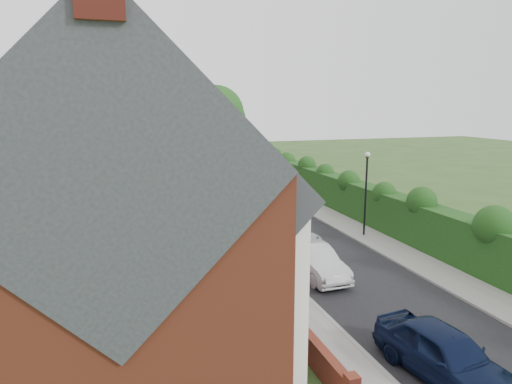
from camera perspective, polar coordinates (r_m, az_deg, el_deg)
ground at (r=23.66m, az=11.18°, el=-8.88°), size 140.00×140.00×0.00m
road at (r=33.11m, az=1.21°, el=-2.83°), size 6.00×58.00×0.02m
pavement_hedge_side at (r=34.61m, az=7.65°, el=-2.23°), size 2.20×58.00×0.12m
pavement_house_side at (r=32.08m, az=-5.32°, el=-3.25°), size 1.70×58.00×0.12m
kerb_hedge_side at (r=34.18m, az=6.05°, el=-2.35°), size 0.18×58.00×0.13m
kerb_house_side at (r=32.26m, az=-3.93°, el=-3.14°), size 0.18×58.00×0.13m
hedge at (r=35.09m, az=10.37°, el=0.45°), size 2.10×58.00×2.85m
terrace_row at (r=29.56m, az=-17.49°, el=3.76°), size 9.05×40.50×11.50m
garden_wall_row at (r=30.84m, az=-6.74°, el=-3.10°), size 0.35×40.35×1.10m
lamppost at (r=27.84m, az=13.61°, el=1.08°), size 0.32×0.32×5.16m
tree_far_left at (r=60.06m, az=-9.93°, el=8.82°), size 7.14×6.80×9.29m
tree_far_right at (r=63.12m, az=-4.69°, el=9.60°), size 7.98×7.60×10.31m
tree_far_back at (r=62.50m, az=-15.82°, el=9.48°), size 8.40×8.00×10.82m
car_navy at (r=15.18m, az=22.55°, el=-18.22°), size 2.49×4.88×1.59m
car_silver_a at (r=21.68m, az=7.36°, el=-8.58°), size 1.77×4.54×1.47m
car_silver_b at (r=25.88m, az=4.02°, el=-5.28°), size 2.88×5.30×1.41m
car_white at (r=31.93m, az=-2.30°, el=-2.06°), size 2.74×5.20×1.44m
car_green at (r=37.51m, az=-2.96°, el=-0.13°), size 1.69×4.02×1.36m
car_red at (r=39.29m, az=-4.34°, el=0.49°), size 2.68×4.84×1.51m
car_beige at (r=46.35m, az=-7.18°, el=2.07°), size 2.91×5.57×1.50m
car_grey at (r=53.64m, az=-7.87°, el=3.32°), size 2.55×5.51×1.56m
car_black at (r=56.77m, az=-9.58°, el=3.61°), size 2.24×4.25×1.38m
horse at (r=35.68m, az=1.61°, el=-0.68°), size 1.06×1.77×1.39m
horse_cart at (r=37.23m, az=0.70°, el=0.68°), size 1.36×3.01×2.17m
car_extra_far at (r=59.17m, az=-9.17°, el=3.93°), size 2.81×5.19×1.38m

